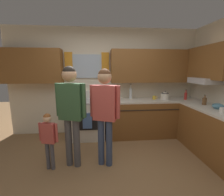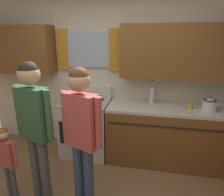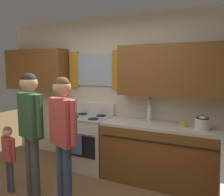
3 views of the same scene
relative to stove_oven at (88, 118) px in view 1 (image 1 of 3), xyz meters
name	(u,v)px [view 1 (image 1 of 3)]	position (x,y,z in m)	size (l,w,h in m)	color
ground_plane	(109,181)	(0.39, -1.54, -0.47)	(12.00, 12.00, 0.00)	olive
back_wall_unit	(106,76)	(0.44, 0.27, 1.00)	(4.60, 0.42, 2.60)	beige
kitchen_counter_run	(172,123)	(1.87, -0.43, -0.02)	(2.29, 2.13, 0.90)	brown
stove_oven	(88,118)	(0.00, 0.00, 0.00)	(0.76, 0.67, 1.10)	silver
bottle_squat_brown	(204,101)	(2.41, -0.65, 0.51)	(0.08, 0.08, 0.21)	brown
bottle_sauce_red	(186,96)	(2.32, -0.10, 0.53)	(0.06, 0.06, 0.25)	red
bottle_tall_clear	(131,93)	(1.04, 0.15, 0.57)	(0.07, 0.07, 0.37)	silver
mug_ceramic_white	(222,110)	(2.28, -1.26, 0.48)	(0.13, 0.08, 0.09)	white
mug_mustard_yellow	(154,98)	(1.59, -0.02, 0.48)	(0.12, 0.08, 0.09)	gold
stovetop_kettle	(165,96)	(1.84, -0.05, 0.53)	(0.27, 0.20, 0.21)	silver
mixing_bowl	(218,106)	(2.44, -0.98, 0.48)	(0.19, 0.19, 0.10)	teal
adult_holding_child	(71,105)	(-0.19, -1.11, 0.58)	(0.49, 0.27, 1.67)	#4C4C51
adult_in_plaid	(105,107)	(0.35, -1.14, 0.56)	(0.48, 0.28, 1.63)	#38476B
small_child	(49,135)	(-0.55, -1.18, 0.12)	(0.31, 0.14, 0.94)	#4C4C56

